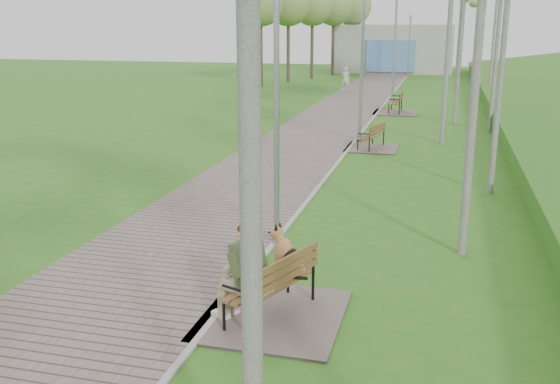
{
  "coord_description": "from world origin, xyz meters",
  "views": [
    {
      "loc": [
        3.01,
        -4.77,
        4.16
      ],
      "look_at": [
        0.27,
        5.69,
        1.22
      ],
      "focal_mm": 40.0,
      "sensor_mm": 36.0,
      "label": 1
    }
  ],
  "objects": [
    {
      "name": "walkway",
      "position": [
        -1.75,
        21.5,
        0.02
      ],
      "size": [
        3.5,
        67.0,
        0.04
      ],
      "primitive_type": "cube",
      "color": "#685A54",
      "rests_on": "ground"
    },
    {
      "name": "kerb",
      "position": [
        0.0,
        21.5,
        0.03
      ],
      "size": [
        0.1,
        67.0,
        0.05
      ],
      "primitive_type": "cube",
      "color": "#999993",
      "rests_on": "ground"
    },
    {
      "name": "building_north",
      "position": [
        -1.5,
        50.97,
        1.99
      ],
      "size": [
        10.0,
        5.2,
        4.0
      ],
      "color": "#9E9E99",
      "rests_on": "ground"
    },
    {
      "name": "bench_main",
      "position": [
        0.71,
        3.21,
        0.49
      ],
      "size": [
        2.0,
        2.22,
        1.74
      ],
      "color": "#685A54",
      "rests_on": "ground"
    },
    {
      "name": "bench_second",
      "position": [
        0.7,
        16.29,
        0.2
      ],
      "size": [
        1.73,
        1.92,
        1.06
      ],
      "color": "#685A54",
      "rests_on": "ground"
    },
    {
      "name": "bench_third",
      "position": [
        0.8,
        25.31,
        0.24
      ],
      "size": [
        2.05,
        2.27,
        1.26
      ],
      "color": "#685A54",
      "rests_on": "ground"
    },
    {
      "name": "lamp_post_near",
      "position": [
        0.06,
        6.22,
        2.17
      ],
      "size": [
        0.18,
        0.18,
        4.64
      ],
      "color": "gray",
      "rests_on": "ground"
    },
    {
      "name": "lamp_post_second",
      "position": [
        0.13,
        17.58,
        2.46
      ],
      "size": [
        0.2,
        0.2,
        5.26
      ],
      "color": "gray",
      "rests_on": "ground"
    },
    {
      "name": "lamp_post_third",
      "position": [
        0.23,
        30.42,
        2.76
      ],
      "size": [
        0.23,
        0.23,
        5.91
      ],
      "color": "gray",
      "rests_on": "ground"
    },
    {
      "name": "lamp_post_far",
      "position": [
        0.17,
        44.98,
        2.2
      ],
      "size": [
        0.18,
        0.18,
        4.7
      ],
      "color": "gray",
      "rests_on": "ground"
    },
    {
      "name": "pedestrian_near",
      "position": [
        -3.02,
        34.43,
        0.76
      ],
      "size": [
        0.6,
        0.44,
        1.52
      ],
      "primitive_type": "imported",
      "rotation": [
        0.0,
        0.0,
        3.0
      ],
      "color": "silver",
      "rests_on": "ground"
    }
  ]
}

